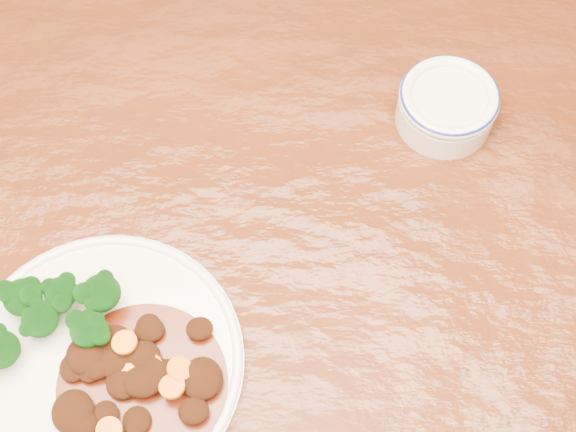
{
  "coord_description": "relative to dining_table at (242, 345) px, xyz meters",
  "views": [
    {
      "loc": [
        0.03,
        -0.29,
        1.52
      ],
      "look_at": [
        0.06,
        0.1,
        0.77
      ],
      "focal_mm": 50.0,
      "sensor_mm": 36.0,
      "label": 1
    }
  ],
  "objects": [
    {
      "name": "broccoli_florets",
      "position": [
        -0.18,
        0.01,
        0.12
      ],
      "size": [
        0.13,
        0.09,
        0.05
      ],
      "color": "#73984E",
      "rests_on": "dinner_plate"
    },
    {
      "name": "dining_table",
      "position": [
        0.0,
        0.0,
        0.0
      ],
      "size": [
        1.58,
        1.03,
        0.75
      ],
      "rotation": [
        0.0,
        0.0,
        -0.09
      ],
      "color": "#4D1E0D",
      "rests_on": "ground"
    },
    {
      "name": "dip_bowl",
      "position": [
        0.25,
        0.23,
        0.11
      ],
      "size": [
        0.11,
        0.11,
        0.05
      ],
      "rotation": [
        0.0,
        0.0,
        0.18
      ],
      "color": "silver",
      "rests_on": "dining_table"
    },
    {
      "name": "mince_stew",
      "position": [
        -0.1,
        -0.06,
        0.1
      ],
      "size": [
        0.16,
        0.16,
        0.03
      ],
      "color": "#4F1408",
      "rests_on": "dinner_plate"
    },
    {
      "name": "dinner_plate",
      "position": [
        -0.13,
        -0.04,
        0.09
      ],
      "size": [
        0.28,
        0.28,
        0.02
      ],
      "rotation": [
        0.0,
        0.0,
        -0.14
      ],
      "color": "silver",
      "rests_on": "dining_table"
    }
  ]
}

